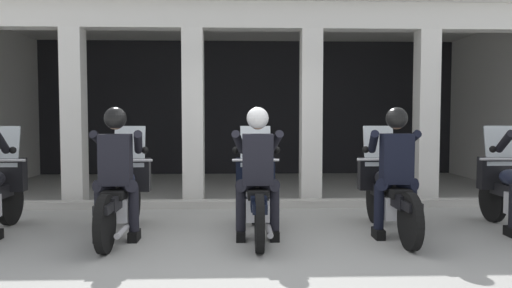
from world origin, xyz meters
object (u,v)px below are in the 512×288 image
police_officer_left (116,162)px  police_officer_right (396,161)px  motorcycle_left (123,195)px  motorcycle_right (388,194)px  motorcycle_center (257,195)px  police_officer_center (258,162)px

police_officer_left → police_officer_right: (3.33, 0.01, 0.00)m
motorcycle_left → police_officer_right: police_officer_right is taller
motorcycle_right → motorcycle_left: bearing=-170.7°
motorcycle_center → police_officer_center: 0.52m
motorcycle_left → motorcycle_center: 1.66m
police_officer_left → police_officer_center: size_ratio=1.00×
police_officer_right → police_officer_left: bearing=-170.7°
motorcycle_left → motorcycle_center: size_ratio=1.00×
motorcycle_left → motorcycle_right: bearing=11.6°
motorcycle_center → police_officer_right: 1.74m
motorcycle_center → police_officer_right: bearing=-1.8°
police_officer_left → motorcycle_right: (3.33, 0.29, -0.44)m
motorcycle_left → police_officer_left: police_officer_left is taller
police_officer_center → motorcycle_right: bearing=17.5°
motorcycle_left → police_officer_left: 0.52m
motorcycle_center → police_officer_right: police_officer_right is taller
police_officer_left → police_officer_center: bearing=10.6°
motorcycle_center → police_officer_right: size_ratio=1.29×
police_officer_left → motorcycle_left: bearing=101.1°
motorcycle_center → motorcycle_right: bearing=7.9°
motorcycle_center → police_officer_center: bearing=-83.4°
motorcycle_center → police_officer_center: police_officer_center is taller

